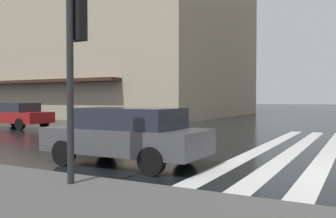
% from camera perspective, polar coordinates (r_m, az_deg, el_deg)
% --- Properties ---
extents(haussmann_block_mid, '(20.51, 29.57, 19.49)m').
position_cam_1_polar(haussmann_block_mid, '(40.43, -11.38, 12.84)').
color(haussmann_block_mid, tan).
rests_on(haussmann_block_mid, ground_plane).
extents(traffic_signal_post, '(0.44, 0.30, 3.36)m').
position_cam_1_polar(traffic_signal_post, '(6.70, -14.41, 9.67)').
color(traffic_signal_post, '#232326').
rests_on(traffic_signal_post, sidewalk_pavement).
extents(car_red, '(1.85, 4.10, 1.41)m').
position_cam_1_polar(car_red, '(22.12, -22.70, -0.80)').
color(car_red, maroon).
rests_on(car_red, ground_plane).
extents(car_dark_grey, '(1.85, 4.10, 1.41)m').
position_cam_1_polar(car_dark_grey, '(9.08, -6.49, -3.95)').
color(car_dark_grey, '#4C4C51').
rests_on(car_dark_grey, ground_plane).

